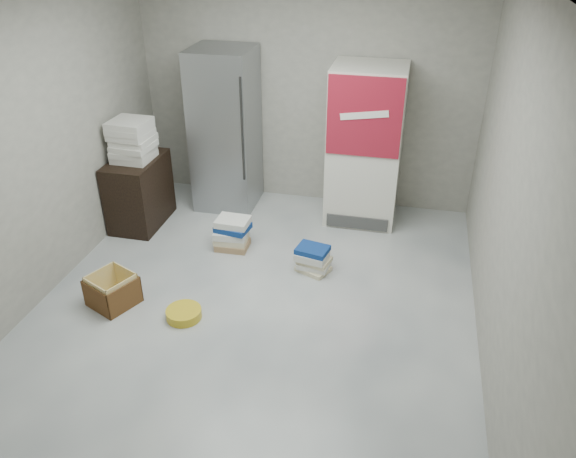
# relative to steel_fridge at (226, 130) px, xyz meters

# --- Properties ---
(ground) EXTENTS (5.00, 5.00, 0.00)m
(ground) POSITION_rel_steel_fridge_xyz_m (0.90, -2.13, -0.95)
(ground) COLOR silver
(ground) RESTS_ON ground
(room_shell) EXTENTS (4.04, 5.04, 2.82)m
(room_shell) POSITION_rel_steel_fridge_xyz_m (0.90, -2.13, 0.85)
(room_shell) COLOR #A19D91
(room_shell) RESTS_ON ground
(steel_fridge) EXTENTS (0.70, 0.72, 1.90)m
(steel_fridge) POSITION_rel_steel_fridge_xyz_m (0.00, 0.00, 0.00)
(steel_fridge) COLOR #989BA0
(steel_fridge) RESTS_ON ground
(coke_cooler) EXTENTS (0.80, 0.73, 1.80)m
(coke_cooler) POSITION_rel_steel_fridge_xyz_m (1.65, -0.01, -0.05)
(coke_cooler) COLOR silver
(coke_cooler) RESTS_ON ground
(wood_shelf) EXTENTS (0.50, 0.80, 0.80)m
(wood_shelf) POSITION_rel_steel_fridge_xyz_m (-0.83, -0.73, -0.55)
(wood_shelf) COLOR black
(wood_shelf) RESTS_ON ground
(supply_box_stack) EXTENTS (0.44, 0.44, 0.45)m
(supply_box_stack) POSITION_rel_steel_fridge_xyz_m (-0.82, -0.73, 0.08)
(supply_box_stack) COLOR beige
(supply_box_stack) RESTS_ON wood_shelf
(phonebook_stack_main) EXTENTS (0.40, 0.32, 0.35)m
(phonebook_stack_main) POSITION_rel_steel_fridge_xyz_m (0.37, -1.03, -0.78)
(phonebook_stack_main) COLOR #977551
(phonebook_stack_main) RESTS_ON ground
(phonebook_stack_side) EXTENTS (0.38, 0.35, 0.27)m
(phonebook_stack_side) POSITION_rel_steel_fridge_xyz_m (1.31, -1.28, -0.81)
(phonebook_stack_side) COLOR beige
(phonebook_stack_side) RESTS_ON ground
(cardboard_box) EXTENTS (0.51, 0.51, 0.31)m
(cardboard_box) POSITION_rel_steel_fridge_xyz_m (-0.40, -2.24, -0.82)
(cardboard_box) COLOR gold
(cardboard_box) RESTS_ON ground
(bucket_lid) EXTENTS (0.33, 0.33, 0.09)m
(bucket_lid) POSITION_rel_steel_fridge_xyz_m (0.32, -2.29, -0.91)
(bucket_lid) COLOR gold
(bucket_lid) RESTS_ON ground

